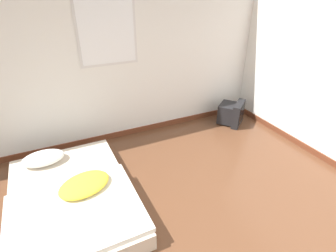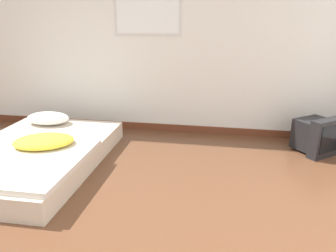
{
  "view_description": "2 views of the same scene",
  "coord_description": "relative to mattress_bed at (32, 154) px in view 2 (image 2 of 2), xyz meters",
  "views": [
    {
      "loc": [
        -0.8,
        -0.91,
        2.25
      ],
      "look_at": [
        0.56,
        1.95,
        0.52
      ],
      "focal_mm": 28.0,
      "sensor_mm": 36.0,
      "label": 1
    },
    {
      "loc": [
        1.03,
        -1.18,
        1.43
      ],
      "look_at": [
        0.48,
        1.88,
        0.39
      ],
      "focal_mm": 35.0,
      "sensor_mm": 36.0,
      "label": 2
    }
  ],
  "objects": [
    {
      "name": "wall_back",
      "position": [
        0.84,
        1.33,
        1.16
      ],
      "size": [
        7.52,
        0.08,
        2.6
      ],
      "color": "white",
      "rests_on": "ground_plane"
    },
    {
      "name": "mattress_bed",
      "position": [
        0.0,
        0.0,
        0.0
      ],
      "size": [
        1.31,
        1.9,
        0.34
      ],
      "color": "beige",
      "rests_on": "ground_plane"
    },
    {
      "name": "crt_tv",
      "position": [
        2.89,
        0.89,
        0.07
      ],
      "size": [
        0.57,
        0.57,
        0.41
      ],
      "color": "black",
      "rests_on": "ground_plane"
    }
  ]
}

